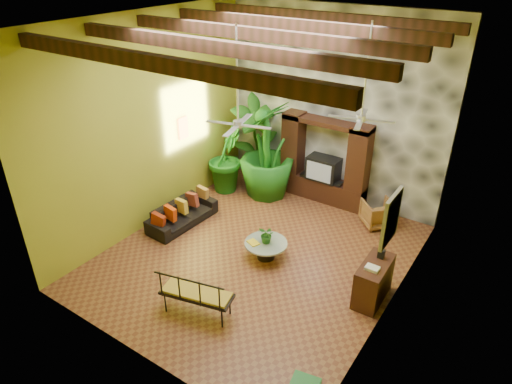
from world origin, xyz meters
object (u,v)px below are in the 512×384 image
Objects in this scene: tall_plant_b at (226,156)px; coffee_table at (266,248)px; ceiling_fan_front at (238,113)px; entertainment_center at (324,167)px; tall_plant_a at (256,141)px; sofa at (182,214)px; wicker_armchair at (378,213)px; tall_plant_c at (267,150)px; ceiling_fan_back at (362,108)px; iron_bench at (194,293)px; side_console at (373,281)px.

coffee_table is at bearing -38.47° from tall_plant_b.
coffee_table is at bearing 46.29° from ceiling_fan_front.
tall_plant_a reaches higher than entertainment_center.
sofa is 3.11m from tall_plant_a.
wicker_armchair is at bearing -53.77° from sofa.
tall_plant_b is at bearing 132.02° from ceiling_fan_front.
ceiling_fan_front is 0.91× the size of tall_plant_b.
tall_plant_b reaches higher than coffee_table.
wicker_armchair is 0.27× the size of tall_plant_c.
ceiling_fan_front is at bearing -133.71° from coffee_table.
sofa is at bearing -110.37° from tall_plant_c.
ceiling_fan_back is 0.70× the size of tall_plant_c.
tall_plant_c is at bearing -155.45° from entertainment_center.
ceiling_fan_front is at bearing -93.24° from entertainment_center.
coffee_table is (2.49, -0.03, -0.02)m from sofa.
tall_plant_a is at bearing 98.71° from iron_bench.
ceiling_fan_front is at bearing -47.98° from tall_plant_b.
tall_plant_a is (0.22, 2.94, 1.01)m from sofa.
tall_plant_c is (-1.18, 2.90, -2.07)m from ceiling_fan_front.
sofa is (-2.30, -3.10, -0.69)m from entertainment_center.
sofa is 0.70× the size of tall_plant_c.
side_console is at bearing 28.10° from iron_bench.
sofa is at bearing -163.40° from ceiling_fan_back.
tall_plant_b is (-2.50, -0.98, 0.05)m from entertainment_center.
ceiling_fan_front reaches higher than tall_plant_a.
side_console is (4.73, -2.92, -0.87)m from tall_plant_a.
ceiling_fan_front is 4.41m from tall_plant_a.
tall_plant_a is (-3.68, 1.77, -2.11)m from ceiling_fan_back.
entertainment_center is at bearing 86.76° from ceiling_fan_front.
ceiling_fan_back is 3.43m from wicker_armchair.
wicker_armchair is at bearing -13.94° from entertainment_center.
entertainment_center is 3.92m from sofa.
sofa is 2.25m from tall_plant_b.
side_console is (1.05, -1.15, -2.98)m from ceiling_fan_back.
entertainment_center is 0.93× the size of tall_plant_a.
sofa is 0.92× the size of tall_plant_b.
tall_plant_b is 0.76× the size of tall_plant_c.
entertainment_center is 5.40m from iron_bench.
iron_bench is at bearing -72.97° from tall_plant_c.
sofa is at bearing 178.84° from side_console.
wicker_armchair is 0.50× the size of iron_bench.
tall_plant_a is 1.78× the size of iron_bench.
ceiling_fan_back reaches higher than tall_plant_a.
sofa is at bearing -126.58° from entertainment_center.
tall_plant_c is at bearing 93.33° from iron_bench.
entertainment_center is 3.34× the size of wicker_armchair.
tall_plant_a is 1.27× the size of tall_plant_b.
wicker_armchair is 0.76× the size of coffee_table.
entertainment_center is at bearing 4.44° from tall_plant_a.
side_console is at bearing 1.00° from coffee_table.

